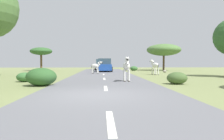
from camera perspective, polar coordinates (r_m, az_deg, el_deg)
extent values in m
plane|color=olive|center=(8.68, -4.48, -6.67)|extent=(90.00, 90.00, 0.00)
cube|color=slate|center=(8.68, -1.43, -6.50)|extent=(6.00, 64.00, 0.05)
cube|color=silver|center=(4.75, -0.39, -13.37)|extent=(0.16, 2.00, 0.01)
cube|color=silver|center=(10.65, -1.66, -4.75)|extent=(0.16, 2.00, 0.01)
cube|color=silver|center=(16.63, -2.01, -2.29)|extent=(0.16, 2.00, 0.01)
cube|color=silver|center=(22.61, -2.18, -1.13)|extent=(0.16, 2.00, 0.01)
cube|color=silver|center=(28.61, -2.28, -0.46)|extent=(0.16, 2.00, 0.01)
cube|color=silver|center=(34.60, -2.34, -0.02)|extent=(0.16, 2.00, 0.01)
ellipsoid|color=silver|center=(14.56, 3.78, 1.02)|extent=(0.51, 1.15, 0.54)
cylinder|color=silver|center=(14.21, 3.29, -1.49)|extent=(0.12, 0.12, 0.77)
cylinder|color=#28231E|center=(14.23, 3.28, -2.94)|extent=(0.14, 0.14, 0.05)
cylinder|color=silver|center=(14.23, 4.45, -1.49)|extent=(0.12, 0.12, 0.77)
cylinder|color=#28231E|center=(14.25, 4.44, -2.93)|extent=(0.14, 0.14, 0.05)
cylinder|color=silver|center=(14.95, 3.13, -1.31)|extent=(0.12, 0.12, 0.77)
cylinder|color=#28231E|center=(14.97, 3.13, -2.69)|extent=(0.14, 0.14, 0.05)
cylinder|color=silver|center=(14.96, 4.24, -1.31)|extent=(0.12, 0.12, 0.77)
cylinder|color=#28231E|center=(14.99, 4.23, -2.69)|extent=(0.14, 0.14, 0.05)
cylinder|color=silver|center=(14.02, 3.92, 2.10)|extent=(0.23, 0.41, 0.46)
cube|color=black|center=(14.02, 3.92, 2.48)|extent=(0.06, 0.38, 0.31)
ellipsoid|color=silver|center=(13.75, 3.99, 2.81)|extent=(0.23, 0.50, 0.25)
ellipsoid|color=black|center=(13.55, 4.05, 2.74)|extent=(0.15, 0.18, 0.15)
cone|color=silver|center=(13.87, 3.66, 3.31)|extent=(0.10, 0.10, 0.14)
cone|color=silver|center=(13.88, 4.26, 3.31)|extent=(0.10, 0.10, 0.14)
cylinder|color=black|center=(15.13, 3.64, 0.66)|extent=(0.05, 0.16, 0.46)
ellipsoid|color=silver|center=(23.22, 11.16, 1.22)|extent=(0.78, 1.20, 0.53)
cylinder|color=silver|center=(23.62, 10.97, -0.24)|extent=(0.14, 0.14, 0.76)
cylinder|color=#28231E|center=(23.64, 10.96, -1.10)|extent=(0.16, 0.16, 0.05)
cylinder|color=silver|center=(23.47, 10.38, -0.25)|extent=(0.14, 0.14, 0.76)
cylinder|color=#28231E|center=(23.49, 10.38, -1.12)|extent=(0.16, 0.16, 0.05)
cylinder|color=silver|center=(23.00, 11.94, -0.30)|extent=(0.14, 0.14, 0.76)
cylinder|color=#28231E|center=(23.02, 11.93, -1.19)|extent=(0.16, 0.16, 0.05)
cylinder|color=silver|center=(22.85, 11.34, -0.32)|extent=(0.14, 0.14, 0.76)
cylinder|color=#28231E|center=(22.86, 11.34, -1.21)|extent=(0.16, 0.16, 0.05)
cylinder|color=silver|center=(23.67, 10.47, 1.90)|extent=(0.32, 0.44, 0.45)
cube|color=black|center=(23.67, 10.47, 2.12)|extent=(0.16, 0.36, 0.31)
ellipsoid|color=silver|center=(23.89, 10.14, 2.30)|extent=(0.35, 0.53, 0.24)
ellipsoid|color=black|center=(24.06, 9.90, 2.26)|extent=(0.19, 0.21, 0.15)
cone|color=silver|center=(23.83, 10.45, 2.60)|extent=(0.12, 0.12, 0.14)
cone|color=silver|center=(23.75, 10.15, 2.60)|extent=(0.12, 0.12, 0.14)
cylinder|color=black|center=(22.75, 11.92, 0.94)|extent=(0.09, 0.16, 0.45)
ellipsoid|color=silver|center=(24.31, -4.39, 1.07)|extent=(1.03, 0.74, 0.45)
cylinder|color=silver|center=(24.08, -3.84, -0.17)|extent=(0.13, 0.13, 0.65)
cylinder|color=#28231E|center=(24.09, -3.84, -0.90)|extent=(0.15, 0.15, 0.04)
cylinder|color=silver|center=(24.30, -3.59, -0.15)|extent=(0.13, 0.13, 0.65)
cylinder|color=#28231E|center=(24.31, -3.59, -0.87)|extent=(0.15, 0.15, 0.04)
cylinder|color=silver|center=(24.36, -5.17, -0.15)|extent=(0.13, 0.13, 0.65)
cylinder|color=#28231E|center=(24.37, -5.17, -0.87)|extent=(0.15, 0.15, 0.04)
cylinder|color=silver|center=(24.57, -4.91, -0.13)|extent=(0.13, 0.13, 0.65)
cylinder|color=#28231E|center=(24.59, -4.91, -0.84)|extent=(0.15, 0.15, 0.04)
cylinder|color=silver|center=(24.11, -3.41, 1.61)|extent=(0.38, 0.30, 0.38)
cube|color=black|center=(24.11, -3.41, 1.80)|extent=(0.30, 0.16, 0.26)
ellipsoid|color=silver|center=(24.01, -2.93, 1.95)|extent=(0.45, 0.33, 0.21)
ellipsoid|color=black|center=(23.94, -2.56, 1.92)|extent=(0.18, 0.17, 0.13)
cone|color=silver|center=(24.00, -3.21, 2.20)|extent=(0.10, 0.10, 0.12)
cone|color=silver|center=(24.11, -3.09, 2.20)|extent=(0.10, 0.10, 0.12)
cylinder|color=black|center=(24.53, -5.39, 0.87)|extent=(0.14, 0.09, 0.39)
cube|color=silver|center=(35.46, -2.85, 0.96)|extent=(2.04, 4.30, 0.80)
cube|color=#334751|center=(35.26, -2.83, 2.22)|extent=(1.76, 2.29, 0.76)
cube|color=black|center=(37.63, -3.02, 0.61)|extent=(1.72, 0.26, 0.24)
cylinder|color=black|center=(36.87, -1.56, 0.63)|extent=(0.26, 0.69, 0.68)
cylinder|color=black|center=(36.78, -4.36, 0.62)|extent=(0.26, 0.69, 0.68)
cylinder|color=black|center=(34.18, -1.22, 0.52)|extent=(0.26, 0.69, 0.68)
cylinder|color=black|center=(34.08, -4.23, 0.51)|extent=(0.26, 0.69, 0.68)
cube|color=#1E479E|center=(29.50, -1.96, 0.74)|extent=(1.82, 4.21, 0.80)
cube|color=#334751|center=(29.29, -1.96, 2.25)|extent=(1.65, 2.21, 0.76)
cube|color=black|center=(31.67, -2.03, 0.33)|extent=(1.71, 0.17, 0.24)
cylinder|color=black|center=(30.88, -0.34, 0.35)|extent=(0.22, 0.68, 0.68)
cylinder|color=black|center=(30.85, -3.68, 0.35)|extent=(0.22, 0.68, 0.68)
cylinder|color=black|center=(28.19, -0.09, 0.19)|extent=(0.22, 0.68, 0.68)
cylinder|color=black|center=(28.16, -3.75, 0.18)|extent=(0.22, 0.68, 0.68)
cylinder|color=#4C3823|center=(35.54, 13.26, 1.75)|extent=(0.30, 0.30, 2.30)
ellipsoid|color=#4C7038|center=(35.59, 13.28, 5.11)|extent=(5.32, 5.32, 1.86)
cylinder|color=brown|center=(34.92, -17.89, 1.77)|extent=(0.30, 0.30, 2.38)
ellipsoid|color=#2D5628|center=(34.96, -17.92, 4.66)|extent=(3.29, 3.29, 1.15)
ellipsoid|color=#386633|center=(33.75, 5.71, 0.42)|extent=(1.16, 1.04, 0.69)
ellipsoid|color=#2D5628|center=(12.75, -17.86, -1.71)|extent=(1.67, 1.50, 1.00)
ellipsoid|color=#386633|center=(15.74, -21.75, -1.72)|extent=(1.06, 0.95, 0.63)
ellipsoid|color=#425B2D|center=(13.67, 16.53, -2.02)|extent=(1.21, 1.09, 0.73)
ellipsoid|color=gray|center=(28.18, 13.52, -0.31)|extent=(0.45, 0.32, 0.35)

